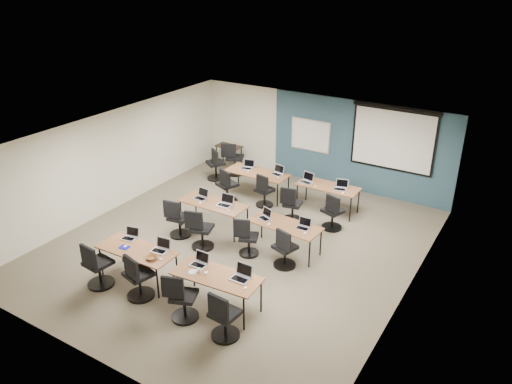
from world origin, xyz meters
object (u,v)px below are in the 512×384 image
Objects in this scene: laptop_3 at (242,275)px; training_table_mid_right at (285,226)px; training_table_mid_left at (213,204)px; spare_chair_a at (233,161)px; task_chair_10 at (291,207)px; training_table_front_right at (217,277)px; laptop_2 at (200,262)px; laptop_5 at (225,203)px; training_table_front_left at (137,251)px; task_chair_9 at (264,193)px; laptop_10 at (307,180)px; task_chair_3 at (223,319)px; task_chair_11 at (332,215)px; laptop_7 at (304,226)px; training_table_back_left at (257,174)px; laptop_1 at (161,248)px; laptop_0 at (130,236)px; laptop_8 at (248,166)px; task_chair_1 at (138,280)px; task_chair_4 at (178,221)px; whiteboard at (310,135)px; task_chair_2 at (182,301)px; spare_chair_b at (216,167)px; laptop_9 at (278,172)px; task_chair_5 at (200,232)px; utility_table at (229,149)px; laptop_6 at (265,216)px; task_chair_6 at (247,240)px; laptop_11 at (341,187)px; task_chair_0 at (97,268)px; task_chair_7 at (284,251)px.

training_table_mid_right is at bearing 98.30° from laptop_3.
training_table_mid_left is 3.63m from spare_chair_a.
task_chair_10 is at bearing 103.79° from laptop_3.
laptop_2 reaches higher than training_table_front_right.
training_table_front_left is at bearing -102.43° from laptop_5.
laptop_2 reaches higher than task_chair_9.
task_chair_3 is at bearing -66.62° from laptop_10.
laptop_3 is at bearing -66.51° from laptop_10.
laptop_3 is 0.36× the size of task_chair_11.
training_table_mid_right is 0.46m from laptop_7.
training_table_mid_right is 2.44m from laptop_2.
task_chair_3 is at bearing -63.76° from training_table_back_left.
training_table_front_right is 1.53m from laptop_1.
laptop_8 is at bearing 77.97° from laptop_0.
task_chair_10 reaches higher than laptop_8.
task_chair_1 is 1.03× the size of task_chair_4.
laptop_5 is (-2.06, 2.43, -0.00)m from laptop_3.
laptop_2 is at bearing 7.83° from training_table_front_left.
whiteboard reaches higher than task_chair_9.
task_chair_2 is (2.08, -0.83, -0.37)m from laptop_0.
training_table_mid_left is at bearing -92.01° from laptop_8.
training_table_mid_right is 4.70m from spare_chair_b.
task_chair_2 is 1.22m from laptop_3.
laptop_3 is 0.95m from task_chair_3.
task_chair_1 is 4.66m from task_chair_10.
training_table_back_left is 3.09m from task_chair_4.
laptop_1 is at bearing 26.23° from training_table_front_left.
task_chair_1 is (0.01, -0.74, -0.36)m from laptop_1.
training_table_mid_right is at bearing -89.65° from task_chair_11.
laptop_2 is 0.97× the size of laptop_9.
laptop_0 reaches higher than laptop_7.
spare_chair_b is at bearing 103.61° from task_chair_5.
training_table_mid_left is (-0.66, -4.10, -0.77)m from whiteboard.
laptop_8 is at bearing 105.22° from laptop_5.
task_chair_4 reaches higher than laptop_3.
laptop_8 is at bearing 113.45° from task_chair_1.
training_table_back_left is 4.66m from laptop_0.
laptop_6 is at bearing -42.79° from utility_table.
task_chair_6 is 2.89× the size of laptop_11.
laptop_3 is (1.98, 0.03, 0.00)m from laptop_1.
task_chair_11 is at bearing 76.43° from laptop_6.
training_table_front_left is 3.69m from laptop_7.
task_chair_4 reaches higher than training_table_mid_right.
laptop_8 is at bearing 112.25° from training_table_front_right.
task_chair_0 is at bearing -149.53° from task_chair_6.
task_chair_0 is 6.63m from spare_chair_a.
training_table_back_left is at bearing 72.02° from task_chair_4.
task_chair_7 reaches higher than training_table_mid_left.
laptop_10 is at bearing 93.79° from task_chair_1.
laptop_8 is at bearing 93.66° from training_table_front_left.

